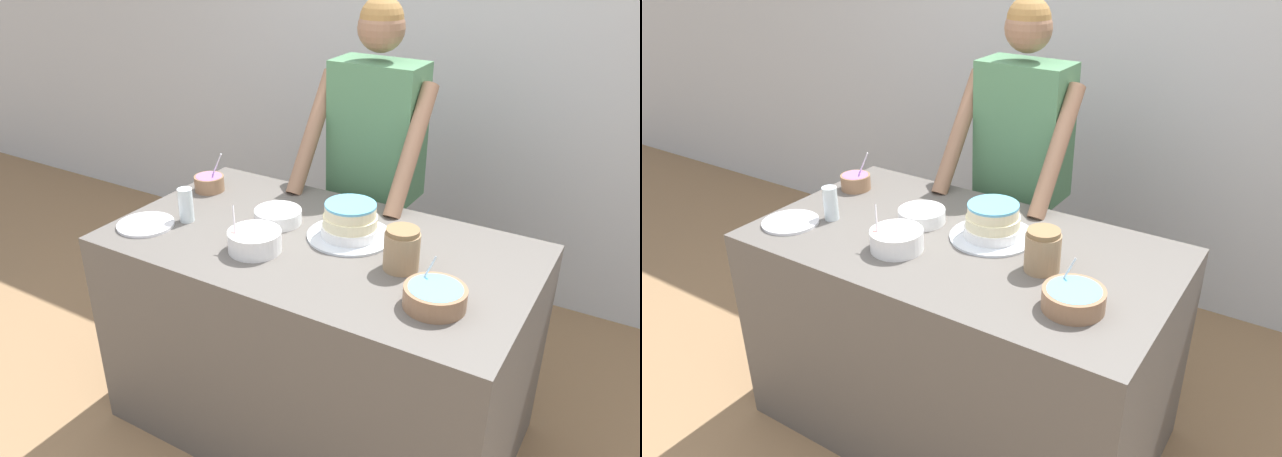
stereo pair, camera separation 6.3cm
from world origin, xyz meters
TOP-DOWN VIEW (x-y plane):
  - wall_back at (0.00, 1.97)m, footprint 10.00×0.05m
  - counter at (0.00, 0.45)m, footprint 1.63×0.91m
  - person_baker at (-0.10, 1.13)m, footprint 0.56×0.48m
  - cake at (0.08, 0.55)m, footprint 0.34×0.34m
  - frosting_bowl_pink at (-0.17, 0.27)m, footprint 0.20×0.20m
  - frosting_bowl_purple at (-0.69, 0.63)m, footprint 0.13×0.13m
  - frosting_bowl_white at (-0.23, 0.51)m, footprint 0.19×0.19m
  - frosting_bowl_blue at (0.55, 0.26)m, footprint 0.20×0.20m
  - drinking_glass at (-0.56, 0.34)m, footprint 0.06×0.06m
  - ceramic_plate at (-0.67, 0.21)m, footprint 0.23×0.23m
  - stoneware_jar at (0.35, 0.43)m, footprint 0.13×0.13m

SIDE VIEW (x-z plane):
  - counter at x=0.00m, z-range 0.00..0.90m
  - ceramic_plate at x=-0.67m, z-range 0.90..0.91m
  - frosting_bowl_white at x=-0.23m, z-range 0.90..0.96m
  - frosting_bowl_purple at x=-0.69m, z-range 0.85..1.02m
  - frosting_bowl_blue at x=0.55m, z-range 0.86..1.00m
  - frosting_bowl_pink at x=-0.17m, z-range 0.85..1.03m
  - cake at x=0.08m, z-range 0.89..1.03m
  - drinking_glass at x=-0.56m, z-range 0.90..1.04m
  - stoneware_jar at x=0.35m, z-range 0.89..1.05m
  - person_baker at x=-0.10m, z-range 0.18..1.90m
  - wall_back at x=0.00m, z-range 0.00..2.60m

